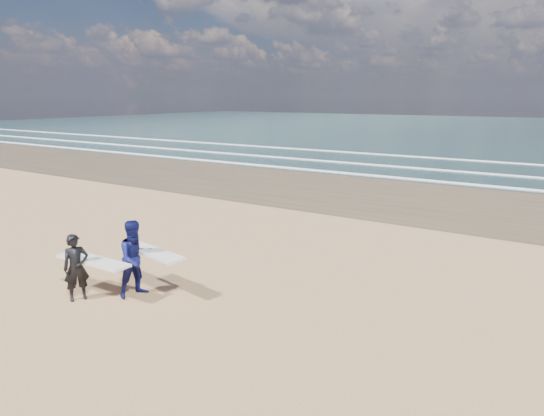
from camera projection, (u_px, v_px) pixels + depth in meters
The scene contains 2 objects.
surfer_near at pixel (79, 266), 11.98m from camera, with size 2.21×1.00×1.69m.
surfer_far at pixel (137, 258), 12.22m from camera, with size 2.26×1.36×1.97m.
Camera 1 is at (10.88, -6.21, 4.98)m, focal length 32.00 mm.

